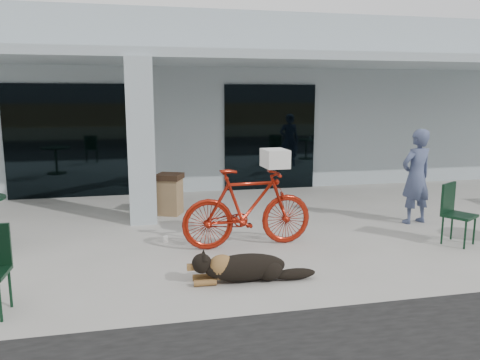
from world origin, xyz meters
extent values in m
plane|color=#A8A59E|center=(0.00, 0.00, 0.00)|extent=(80.00, 80.00, 0.00)
cube|color=#9FABB4|center=(0.00, 8.50, 2.25)|extent=(22.00, 7.00, 4.50)
cube|color=black|center=(-3.20, 4.98, 1.35)|extent=(2.80, 0.06, 2.70)
cube|color=black|center=(1.80, 4.98, 1.35)|extent=(2.40, 0.06, 2.70)
cube|color=#9FABB4|center=(-1.50, 2.30, 1.56)|extent=(0.50, 0.50, 3.12)
cube|color=#9FABB4|center=(0.00, 3.60, 3.21)|extent=(22.00, 2.80, 0.18)
imported|color=maroon|center=(0.13, 0.40, 0.64)|extent=(2.16, 0.70, 1.28)
cube|color=white|center=(0.58, 0.42, 1.43)|extent=(0.38, 0.51, 0.29)
cylinder|color=white|center=(-1.16, 0.90, 0.05)|extent=(0.10, 0.10, 0.10)
imported|color=#434E72|center=(3.59, 1.12, 0.90)|extent=(0.73, 0.55, 1.81)
camera|label=1|loc=(-1.55, -6.71, 2.41)|focal=35.00mm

